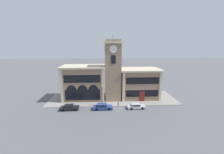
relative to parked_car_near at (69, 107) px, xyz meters
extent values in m
plane|color=#56565B|center=(11.08, 1.42, -0.70)|extent=(300.00, 300.00, 0.00)
cube|color=gray|center=(11.08, 7.61, -0.62)|extent=(36.64, 12.39, 0.15)
cube|color=#897056|center=(11.08, 6.81, 7.33)|extent=(4.39, 4.39, 16.06)
cube|color=beige|center=(11.08, 6.81, 15.59)|extent=(5.09, 5.09, 0.45)
cube|color=#897056|center=(11.08, 6.81, 16.11)|extent=(4.04, 4.04, 0.60)
cylinder|color=#4C4C51|center=(11.08, 6.81, 17.01)|extent=(0.10, 0.10, 1.20)
cylinder|color=silver|center=(11.08, 4.57, 13.88)|extent=(1.95, 0.10, 1.95)
cylinder|color=black|center=(11.08, 4.50, 13.88)|extent=(0.16, 0.04, 0.16)
cylinder|color=silver|center=(8.84, 6.81, 13.88)|extent=(0.10, 1.95, 1.95)
cylinder|color=black|center=(8.77, 6.81, 13.88)|extent=(0.04, 0.16, 0.16)
cube|color=black|center=(11.08, 4.58, 11.21)|extent=(1.23, 0.10, 2.20)
cube|color=#897056|center=(2.67, 8.21, 3.99)|extent=(11.83, 7.19, 9.37)
cube|color=beige|center=(2.67, 8.21, 8.90)|extent=(12.53, 7.89, 0.45)
cube|color=beige|center=(-2.89, 4.56, 3.99)|extent=(0.70, 0.16, 9.37)
cube|color=beige|center=(8.24, 4.56, 3.99)|extent=(0.70, 0.16, 9.37)
cube|color=black|center=(2.67, 4.58, 6.05)|extent=(9.70, 0.10, 2.06)
cube|color=black|center=(2.67, 4.58, 1.55)|extent=(9.46, 0.10, 3.00)
cylinder|color=black|center=(-0.28, 4.57, 3.05)|extent=(2.60, 0.06, 2.60)
cylinder|color=black|center=(2.67, 4.57, 3.05)|extent=(2.60, 0.06, 2.60)
cylinder|color=black|center=(5.63, 4.57, 3.05)|extent=(2.60, 0.06, 2.60)
cube|color=#897056|center=(19.10, 8.21, 3.50)|extent=(11.05, 7.19, 8.39)
cube|color=beige|center=(19.10, 8.21, 7.92)|extent=(11.75, 7.89, 0.45)
cube|color=beige|center=(13.93, 4.56, 3.50)|extent=(0.70, 0.16, 8.39)
cube|color=beige|center=(24.28, 4.56, 3.50)|extent=(0.70, 0.16, 8.39)
cube|color=black|center=(19.10, 4.58, 5.35)|extent=(9.06, 0.10, 1.85)
cube|color=maroon|center=(19.10, 4.57, 0.81)|extent=(1.50, 0.12, 3.02)
cube|color=black|center=(19.10, 4.58, 1.72)|extent=(9.06, 0.10, 1.88)
cube|color=black|center=(0.06, 0.00, -0.18)|extent=(4.50, 1.96, 0.68)
cube|color=black|center=(-0.12, 0.00, 0.39)|extent=(2.19, 1.70, 0.48)
cube|color=black|center=(-0.12, 0.00, 0.39)|extent=(2.10, 1.73, 0.36)
cylinder|color=black|center=(1.40, 0.84, -0.38)|extent=(0.64, 0.24, 0.64)
cylinder|color=black|center=(1.46, -0.74, -0.38)|extent=(0.64, 0.24, 0.64)
cylinder|color=black|center=(-1.34, 0.74, -0.38)|extent=(0.64, 0.24, 0.64)
cylinder|color=black|center=(-1.29, -0.84, -0.38)|extent=(0.64, 0.24, 0.64)
cube|color=navy|center=(8.16, 0.00, -0.20)|extent=(4.89, 2.06, 0.62)
cube|color=navy|center=(7.97, 0.00, 0.41)|extent=(2.38, 1.78, 0.59)
cube|color=black|center=(7.97, 0.00, 0.41)|extent=(2.29, 1.82, 0.44)
cylinder|color=black|center=(9.63, 0.89, -0.35)|extent=(0.70, 0.24, 0.69)
cylinder|color=black|center=(9.69, -0.78, -0.35)|extent=(0.70, 0.24, 0.69)
cylinder|color=black|center=(6.64, 0.78, -0.35)|extent=(0.70, 0.24, 0.69)
cylinder|color=black|center=(6.70, -0.89, -0.35)|extent=(0.70, 0.24, 0.69)
cube|color=#B2B7C1|center=(16.54, 0.00, -0.21)|extent=(4.54, 1.98, 0.61)
cube|color=#B2B7C1|center=(16.36, 0.00, 0.35)|extent=(2.21, 1.71, 0.51)
cube|color=black|center=(16.36, 0.00, 0.35)|extent=(2.12, 1.75, 0.38)
cylinder|color=black|center=(17.90, 0.85, -0.37)|extent=(0.66, 0.24, 0.65)
cylinder|color=black|center=(17.96, -0.75, -0.37)|extent=(0.66, 0.24, 0.65)
cylinder|color=black|center=(15.13, 0.75, -0.37)|extent=(0.66, 0.24, 0.65)
cylinder|color=black|center=(15.19, -0.85, -0.37)|extent=(0.66, 0.24, 0.65)
cylinder|color=#4C4C51|center=(8.09, 2.05, 1.99)|extent=(0.12, 0.12, 5.08)
sphere|color=silver|center=(8.09, 2.05, 4.71)|extent=(0.36, 0.36, 0.36)
cylinder|color=black|center=(12.17, 1.68, -0.10)|extent=(0.18, 0.18, 0.90)
sphere|color=black|center=(12.17, 1.68, 0.43)|extent=(0.16, 0.16, 0.16)
camera|label=1|loc=(8.66, -34.79, 14.81)|focal=24.00mm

